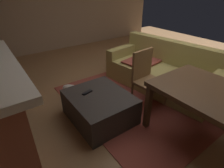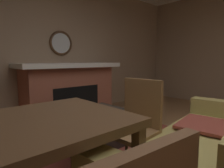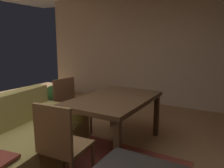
# 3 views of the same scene
# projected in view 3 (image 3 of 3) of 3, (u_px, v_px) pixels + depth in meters

# --- Properties ---
(wall_right_window_side) EXTENTS (0.12, 6.26, 2.76)m
(wall_right_window_side) POSITION_uv_depth(u_px,v_px,m) (151.00, 48.00, 5.31)
(wall_right_window_side) COLOR #C4AA91
(wall_right_window_side) RESTS_ON ground
(couch) EXTENTS (2.24, 1.20, 0.87)m
(couch) POSITION_uv_depth(u_px,v_px,m) (0.00, 154.00, 2.36)
(couch) COLOR #9E8E4C
(couch) RESTS_ON ground
(dining_table) EXTENTS (1.44, 0.95, 0.74)m
(dining_table) POSITION_uv_depth(u_px,v_px,m) (114.00, 103.00, 3.09)
(dining_table) COLOR #513823
(dining_table) RESTS_ON ground
(dining_chair_north) EXTENTS (0.47, 0.47, 0.93)m
(dining_chair_north) POSITION_uv_depth(u_px,v_px,m) (69.00, 103.00, 3.55)
(dining_chair_north) COLOR brown
(dining_chair_north) RESTS_ON ground
(dining_chair_west) EXTENTS (0.48, 0.48, 0.93)m
(dining_chair_west) POSITION_uv_depth(u_px,v_px,m) (61.00, 142.00, 2.17)
(dining_chair_west) COLOR brown
(dining_chair_west) RESTS_ON ground
(potted_plant) EXTENTS (0.34, 0.34, 0.52)m
(potted_plant) POSITION_uv_depth(u_px,v_px,m) (53.00, 95.00, 5.07)
(potted_plant) COLOR beige
(potted_plant) RESTS_ON ground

